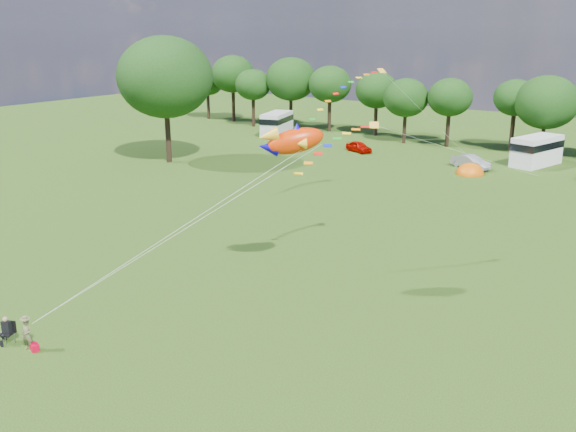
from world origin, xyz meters
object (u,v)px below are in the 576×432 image
Objects in this scene: big_tree at (165,77)px; car_b at (471,162)px; tent_orange at (470,174)px; fish_kite at (290,141)px; kite_flyer at (27,335)px; camp_chair at (7,327)px; campervan_a at (277,123)px; campervan_c at (537,150)px; car_a at (359,147)px.

car_b is at bearing 29.43° from big_tree.
tent_orange is 35.17m from fish_kite.
kite_flyer reaches higher than camp_chair.
campervan_a is 30.63m from tent_orange.
campervan_c is at bearing 59.27° from camp_chair.
car_b is at bearing 153.12° from campervan_c.
big_tree is 23.43m from car_a.
camp_chair is at bearing -163.24° from car_b.
fish_kite is at bearing -158.71° from campervan_a.
fish_kite is at bearing -168.18° from campervan_c.
fish_kite is (31.74, -41.81, 6.84)m from campervan_a.
big_tree reaches higher than campervan_c.
car_b is 29.23m from campervan_a.
car_a is 0.93× the size of car_b.
kite_flyer is 0.46× the size of fish_kite.
campervan_a is at bearing 105.18° from campervan_c.
car_a is 2.74× the size of camp_chair.
kite_flyer is at bearing -94.47° from tent_orange.
campervan_c is at bearing 62.95° from tent_orange.
campervan_c is at bearing -19.85° from car_b.
campervan_a reaches higher than car_a.
fish_kite is (30.76, -20.86, -0.56)m from big_tree.
fish_kite is (5.79, 12.63, 7.69)m from kite_flyer.
tent_orange is (14.71, -3.67, -0.60)m from car_a.
campervan_c is 4.41× the size of kite_flyer.
kite_flyer reaches higher than car_a.
big_tree is 8.67× the size of kite_flyer.
car_b is 2.68m from tent_orange.
car_a is 1.21× the size of tent_orange.
big_tree is 3.96× the size of fish_kite.
car_a is 2.43× the size of kite_flyer.
campervan_a is at bearing 92.66° from big_tree.
car_a is 0.55× the size of campervan_c.
camp_chair is at bearing -171.66° from campervan_a.
car_a is 51.44m from camp_chair.
big_tree is 32.78m from tent_orange.
campervan_a is at bearing 101.13° from car_b.
car_b is at bearing 63.91° from camp_chair.
car_b reaches higher than camp_chair.
campervan_c is 2.01× the size of fish_kite.
car_b is (13.86, -1.22, 0.08)m from car_a.
campervan_c reaches higher than tent_orange.
tent_orange is (29.59, -7.74, -1.60)m from campervan_a.
camp_chair reaches higher than car_a.
camp_chair is (-5.00, -46.84, 0.79)m from tent_orange.
camp_chair is at bearing -96.09° from tent_orange.
campervan_c is 2.20× the size of tent_orange.
campervan_c reaches higher than campervan_a.
big_tree is 41.91m from camp_chair.
car_a is 51.58m from kite_flyer.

